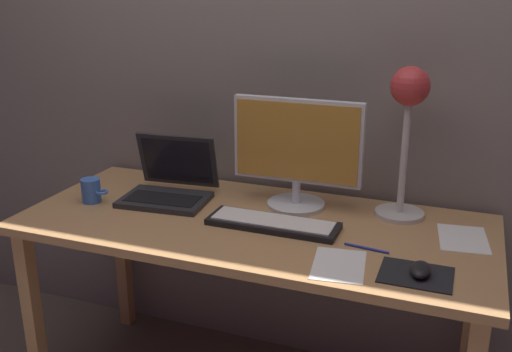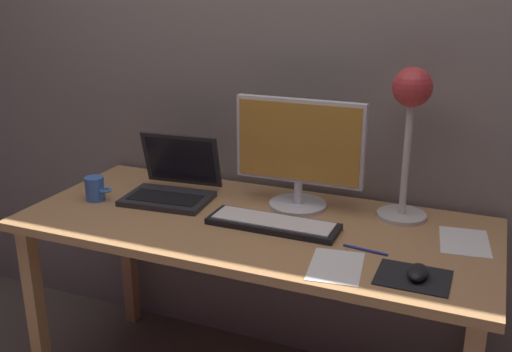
{
  "view_description": "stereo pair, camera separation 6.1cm",
  "coord_description": "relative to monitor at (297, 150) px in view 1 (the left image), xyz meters",
  "views": [
    {
      "loc": [
        0.65,
        -1.71,
        1.52
      ],
      "look_at": [
        0.03,
        -0.05,
        0.92
      ],
      "focal_mm": 40.76,
      "sensor_mm": 36.0,
      "label": 1
    },
    {
      "loc": [
        0.71,
        -1.69,
        1.52
      ],
      "look_at": [
        0.03,
        -0.05,
        0.92
      ],
      "focal_mm": 40.76,
      "sensor_mm": 36.0,
      "label": 2
    }
  ],
  "objects": [
    {
      "name": "mouse",
      "position": [
        0.48,
        -0.38,
        -0.19
      ],
      "size": [
        0.06,
        0.1,
        0.03
      ],
      "primitive_type": "ellipsoid",
      "color": "black",
      "rests_on": "mousepad"
    },
    {
      "name": "mousepad",
      "position": [
        0.46,
        -0.38,
        -0.21
      ],
      "size": [
        0.2,
        0.16,
        0.0
      ],
      "primitive_type": "cube",
      "color": "black",
      "rests_on": "desk"
    },
    {
      "name": "keyboard_main",
      "position": [
        -0.02,
        -0.2,
        -0.2
      ],
      "size": [
        0.44,
        0.14,
        0.03
      ],
      "color": "black",
      "rests_on": "desk"
    },
    {
      "name": "paper_sheet_by_keyboard",
      "position": [
        0.25,
        -0.4,
        -0.21
      ],
      "size": [
        0.18,
        0.23,
        0.0
      ],
      "primitive_type": "cube",
      "rotation": [
        0.0,
        0.0,
        0.14
      ],
      "color": "white",
      "rests_on": "desk"
    },
    {
      "name": "desk",
      "position": [
        -0.1,
        -0.18,
        -0.29
      ],
      "size": [
        1.6,
        0.7,
        0.74
      ],
      "color": "tan",
      "rests_on": "ground"
    },
    {
      "name": "monitor",
      "position": [
        0.0,
        0.0,
        0.0
      ],
      "size": [
        0.46,
        0.21,
        0.39
      ],
      "color": "silver",
      "rests_on": "desk"
    },
    {
      "name": "coffee_mug",
      "position": [
        -0.72,
        -0.22,
        -0.17
      ],
      "size": [
        0.11,
        0.07,
        0.09
      ],
      "color": "#3F72CC",
      "rests_on": "desk"
    },
    {
      "name": "paper_sheet_near_mouse",
      "position": [
        0.58,
        -0.08,
        -0.21
      ],
      "size": [
        0.17,
        0.23,
        0.0
      ],
      "primitive_type": "cube",
      "rotation": [
        0.0,
        0.0,
        0.12
      ],
      "color": "white",
      "rests_on": "desk"
    },
    {
      "name": "back_wall",
      "position": [
        -0.1,
        0.22,
        0.35
      ],
      "size": [
        4.8,
        0.06,
        2.6
      ],
      "primitive_type": "cube",
      "color": "gray",
      "rests_on": "ground"
    },
    {
      "name": "desk_lamp",
      "position": [
        0.36,
        0.05,
        0.15
      ],
      "size": [
        0.17,
        0.17,
        0.52
      ],
      "color": "beige",
      "rests_on": "desk"
    },
    {
      "name": "pen",
      "position": [
        0.31,
        -0.27,
        -0.21
      ],
      "size": [
        0.14,
        0.03,
        0.01
      ],
      "primitive_type": "cylinder",
      "rotation": [
        0.0,
        1.57,
        -0.13
      ],
      "color": "#2633A5",
      "rests_on": "desk"
    },
    {
      "name": "laptop",
      "position": [
        -0.47,
        -0.07,
        -0.15
      ],
      "size": [
        0.33,
        0.3,
        0.23
      ],
      "color": "#28282B",
      "rests_on": "desk"
    }
  ]
}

